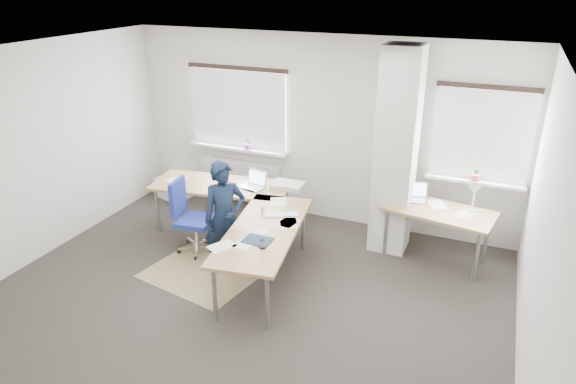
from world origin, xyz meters
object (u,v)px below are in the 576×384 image
at_px(desk_main, 244,207).
at_px(task_chair, 193,232).
at_px(person, 225,218).
at_px(desk_side, 439,213).

bearing_deg(desk_main, task_chair, -170.80).
distance_m(desk_main, task_chair, 0.83).
bearing_deg(person, task_chair, 116.86).
xyz_separation_m(task_chair, person, (0.66, -0.25, 0.45)).
distance_m(desk_side, person, 2.78).
xyz_separation_m(desk_main, person, (-0.03, -0.47, 0.05)).
relative_size(desk_side, person, 1.02).
relative_size(desk_main, person, 1.88).
bearing_deg(task_chair, desk_side, 10.97).
bearing_deg(task_chair, person, -28.58).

